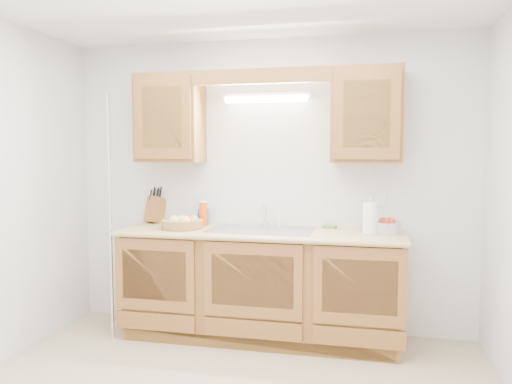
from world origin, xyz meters
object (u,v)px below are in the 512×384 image
(fruit_basket, at_px, (182,223))
(apple_bowl, at_px, (387,226))
(knife_block, at_px, (155,209))
(paper_towel, at_px, (370,219))

(fruit_basket, relative_size, apple_bowl, 1.63)
(fruit_basket, xyz_separation_m, knife_block, (-0.37, 0.28, 0.07))
(paper_towel, bearing_deg, knife_block, 173.03)
(knife_block, xyz_separation_m, apple_bowl, (2.03, -0.17, -0.07))
(paper_towel, relative_size, apple_bowl, 1.07)
(knife_block, distance_m, paper_towel, 1.92)
(fruit_basket, distance_m, apple_bowl, 1.67)
(fruit_basket, relative_size, paper_towel, 1.53)
(fruit_basket, height_order, knife_block, knife_block)
(knife_block, bearing_deg, paper_towel, 10.16)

